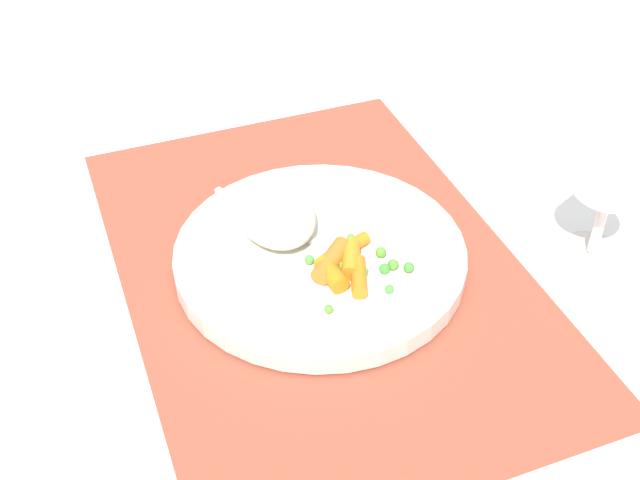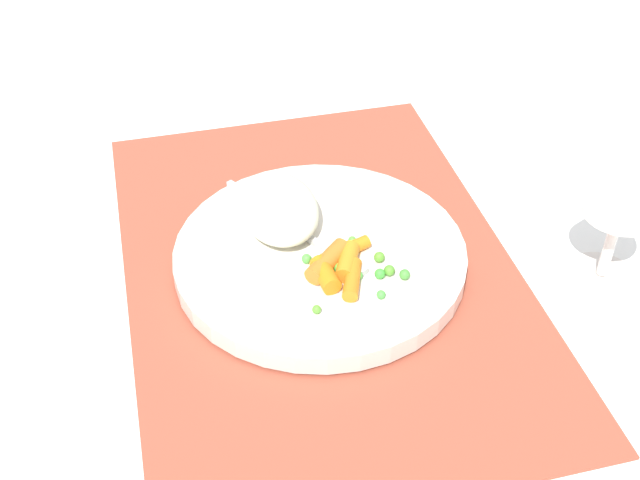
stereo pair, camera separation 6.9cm
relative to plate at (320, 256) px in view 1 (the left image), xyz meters
The scene contains 8 objects.
ground_plane 0.02m from the plate, ahead, with size 2.40×2.40×0.00m, color white.
placemat 0.01m from the plate, ahead, with size 0.52×0.35×0.01m, color #9E4733.
plate is the anchor object (origin of this frame).
rice_mound 0.06m from the plate, 148.83° to the right, with size 0.11×0.07×0.03m, color beige.
carrot_portion 0.04m from the plate, 10.57° to the left, with size 0.08×0.07×0.02m.
pea_scatter 0.05m from the plate, 33.93° to the left, with size 0.08×0.09×0.01m.
fork 0.02m from the plate, 150.65° to the right, with size 0.17×0.10×0.01m.
wine_glass 0.27m from the plate, 73.95° to the left, with size 0.06×0.06×0.15m.
Camera 1 is at (0.53, -0.20, 0.51)m, focal length 46.03 mm.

